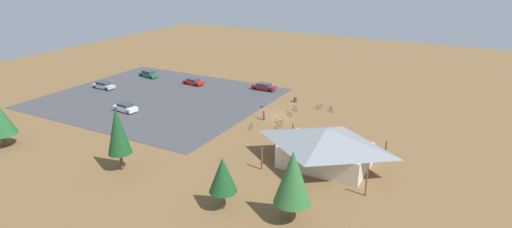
# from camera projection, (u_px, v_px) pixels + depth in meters

# --- Properties ---
(ground) EXTENTS (160.00, 160.00, 0.00)m
(ground) POSITION_uv_depth(u_px,v_px,m) (279.00, 116.00, 70.18)
(ground) COLOR brown
(ground) RESTS_ON ground
(parking_lot_asphalt) EXTENTS (39.74, 34.55, 0.05)m
(parking_lot_asphalt) POSITION_uv_depth(u_px,v_px,m) (158.00, 98.00, 79.43)
(parking_lot_asphalt) COLOR #424247
(parking_lot_asphalt) RESTS_ON ground
(bike_pavilion) EXTENTS (13.34, 9.78, 5.07)m
(bike_pavilion) POSITION_uv_depth(u_px,v_px,m) (325.00, 145.00, 52.38)
(bike_pavilion) COLOR beige
(bike_pavilion) RESTS_ON ground
(trash_bin) EXTENTS (0.60, 0.60, 0.90)m
(trash_bin) POSITION_uv_depth(u_px,v_px,m) (295.00, 100.00, 77.06)
(trash_bin) COLOR brown
(trash_bin) RESTS_ON ground
(lot_sign) EXTENTS (0.56, 0.08, 2.20)m
(lot_sign) POSITION_uv_depth(u_px,v_px,m) (262.00, 110.00, 69.05)
(lot_sign) COLOR #99999E
(lot_sign) RESTS_ON ground
(pine_far_west) EXTENTS (3.88, 3.88, 6.39)m
(pine_far_west) POSITION_uv_depth(u_px,v_px,m) (0.00, 119.00, 57.63)
(pine_far_west) COLOR brown
(pine_far_west) RESTS_ON ground
(pine_center) EXTENTS (3.71, 3.71, 7.62)m
(pine_center) POSITION_uv_depth(u_px,v_px,m) (293.00, 177.00, 40.60)
(pine_center) COLOR brown
(pine_center) RESTS_ON ground
(pine_mideast) EXTENTS (2.87, 2.87, 8.14)m
(pine_mideast) POSITION_uv_depth(u_px,v_px,m) (118.00, 131.00, 50.65)
(pine_mideast) COLOR brown
(pine_mideast) RESTS_ON ground
(pine_east) EXTENTS (2.92, 2.92, 5.87)m
(pine_east) POSITION_uv_depth(u_px,v_px,m) (223.00, 175.00, 42.90)
(pine_east) COLOR brown
(pine_east) RESTS_ON ground
(bicycle_green_yard_center) EXTENTS (0.77, 1.66, 0.87)m
(bicycle_green_yard_center) POSITION_uv_depth(u_px,v_px,m) (319.00, 107.00, 73.47)
(bicycle_green_yard_center) COLOR black
(bicycle_green_yard_center) RESTS_ON ground
(bicycle_yellow_lone_east) EXTENTS (0.61, 1.65, 0.82)m
(bicycle_yellow_lone_east) POSITION_uv_depth(u_px,v_px,m) (251.00, 126.00, 64.90)
(bicycle_yellow_lone_east) COLOR black
(bicycle_yellow_lone_east) RESTS_ON ground
(bicycle_black_lone_west) EXTENTS (1.11, 1.39, 0.80)m
(bicycle_black_lone_west) POSITION_uv_depth(u_px,v_px,m) (331.00, 109.00, 72.23)
(bicycle_black_lone_west) COLOR black
(bicycle_black_lone_west) RESTS_ON ground
(bicycle_white_yard_left) EXTENTS (0.95, 1.55, 0.91)m
(bicycle_white_yard_left) POSITION_uv_depth(u_px,v_px,m) (279.00, 120.00, 67.43)
(bicycle_white_yard_left) COLOR black
(bicycle_white_yard_left) RESTS_ON ground
(bicycle_red_yard_front) EXTENTS (0.56, 1.73, 0.83)m
(bicycle_red_yard_front) POSITION_uv_depth(u_px,v_px,m) (279.00, 126.00, 65.19)
(bicycle_red_yard_front) COLOR black
(bicycle_red_yard_front) RESTS_ON ground
(bicycle_teal_edge_south) EXTENTS (1.39, 0.93, 0.74)m
(bicycle_teal_edge_south) POSITION_uv_depth(u_px,v_px,m) (290.00, 114.00, 70.25)
(bicycle_teal_edge_south) COLOR black
(bicycle_teal_edge_south) RESTS_ON ground
(bicycle_silver_yard_right) EXTENTS (1.18, 1.29, 0.82)m
(bicycle_silver_yard_right) POSITION_uv_depth(u_px,v_px,m) (295.00, 109.00, 72.62)
(bicycle_silver_yard_right) COLOR black
(bicycle_silver_yard_right) RESTS_ON ground
(car_red_far_end) EXTENTS (4.41, 2.15, 1.28)m
(car_red_far_end) POSITION_uv_depth(u_px,v_px,m) (193.00, 82.00, 87.53)
(car_red_far_end) COLOR red
(car_red_far_end) RESTS_ON parking_lot_asphalt
(car_silver_mid_lot) EXTENTS (4.72, 1.91, 1.38)m
(car_silver_mid_lot) POSITION_uv_depth(u_px,v_px,m) (104.00, 85.00, 84.89)
(car_silver_mid_lot) COLOR #BCBCC1
(car_silver_mid_lot) RESTS_ON parking_lot_asphalt
(car_green_inner_stall) EXTENTS (4.95, 2.57, 1.43)m
(car_green_inner_stall) POSITION_uv_depth(u_px,v_px,m) (149.00, 74.00, 93.14)
(car_green_inner_stall) COLOR #1E6B3D
(car_green_inner_stall) RESTS_ON parking_lot_asphalt
(car_white_aisle_side) EXTENTS (4.44, 2.26, 1.42)m
(car_white_aisle_side) POSITION_uv_depth(u_px,v_px,m) (125.00, 107.00, 72.06)
(car_white_aisle_side) COLOR white
(car_white_aisle_side) RESTS_ON parking_lot_asphalt
(car_maroon_front_row) EXTENTS (4.79, 1.89, 1.37)m
(car_maroon_front_row) POSITION_uv_depth(u_px,v_px,m) (264.00, 87.00, 83.91)
(car_maroon_front_row) COLOR maroon
(car_maroon_front_row) RESTS_ON parking_lot_asphalt
(visitor_at_bikes) EXTENTS (0.38, 0.40, 1.75)m
(visitor_at_bikes) POSITION_uv_depth(u_px,v_px,m) (264.00, 115.00, 68.28)
(visitor_at_bikes) COLOR #2D3347
(visitor_at_bikes) RESTS_ON ground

